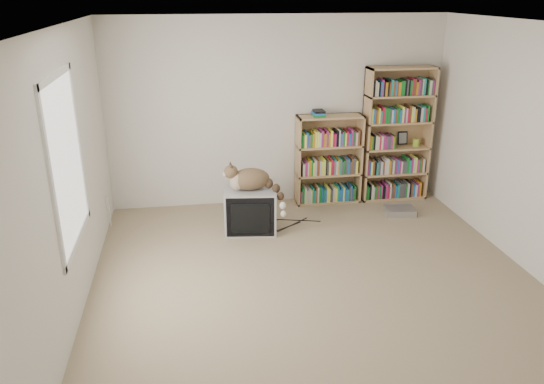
{
  "coord_description": "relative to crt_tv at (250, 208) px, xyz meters",
  "views": [
    {
      "loc": [
        -1.19,
        -4.36,
        2.78
      ],
      "look_at": [
        -0.33,
        1.0,
        0.7
      ],
      "focal_mm": 35.0,
      "sensor_mm": 36.0,
      "label": 1
    }
  ],
  "objects": [
    {
      "name": "floor",
      "position": [
        0.5,
        -1.61,
        -0.27
      ],
      "size": [
        4.5,
        5.0,
        0.01
      ],
      "primitive_type": "cube",
      "color": "tan",
      "rests_on": "ground"
    },
    {
      "name": "wall_back",
      "position": [
        0.5,
        0.89,
        0.98
      ],
      "size": [
        4.5,
        0.02,
        2.5
      ],
      "primitive_type": "cube",
      "color": "silver",
      "rests_on": "floor"
    },
    {
      "name": "wall_front",
      "position": [
        0.5,
        -4.11,
        0.98
      ],
      "size": [
        4.5,
        0.02,
        2.5
      ],
      "primitive_type": "cube",
      "color": "silver",
      "rests_on": "floor"
    },
    {
      "name": "wall_left",
      "position": [
        -1.75,
        -1.61,
        0.98
      ],
      "size": [
        0.02,
        5.0,
        2.5
      ],
      "primitive_type": "cube",
      "color": "silver",
      "rests_on": "floor"
    },
    {
      "name": "ceiling",
      "position": [
        0.5,
        -1.61,
        2.23
      ],
      "size": [
        4.5,
        5.0,
        0.02
      ],
      "primitive_type": "cube",
      "color": "white",
      "rests_on": "wall_back"
    },
    {
      "name": "window",
      "position": [
        -1.74,
        -1.41,
        1.13
      ],
      "size": [
        0.02,
        1.22,
        1.52
      ],
      "primitive_type": "cube",
      "color": "white",
      "rests_on": "wall_left"
    },
    {
      "name": "crt_tv",
      "position": [
        0.0,
        0.0,
        0.0
      ],
      "size": [
        0.68,
        0.63,
        0.54
      ],
      "rotation": [
        0.0,
        0.0,
        -0.13
      ],
      "color": "#A4A4A6",
      "rests_on": "floor"
    },
    {
      "name": "cat",
      "position": [
        0.04,
        -0.09,
        0.37
      ],
      "size": [
        0.72,
        0.51,
        0.57
      ],
      "rotation": [
        0.0,
        0.0,
        0.07
      ],
      "color": "#3A2917",
      "rests_on": "crt_tv"
    },
    {
      "name": "bookcase_tall",
      "position": [
        2.12,
        0.75,
        0.6
      ],
      "size": [
        0.92,
        0.3,
        1.83
      ],
      "color": "tan",
      "rests_on": "floor"
    },
    {
      "name": "bookcase_short",
      "position": [
        1.17,
        0.75,
        0.29
      ],
      "size": [
        0.89,
        0.3,
        1.22
      ],
      "color": "tan",
      "rests_on": "floor"
    },
    {
      "name": "book_stack",
      "position": [
        1.0,
        0.73,
        0.99
      ],
      "size": [
        0.19,
        0.24,
        0.08
      ],
      "primitive_type": "cube",
      "color": "#B11736",
      "rests_on": "bookcase_short"
    },
    {
      "name": "green_mug",
      "position": [
        2.41,
        0.73,
        0.53
      ],
      "size": [
        0.09,
        0.09,
        0.1
      ],
      "primitive_type": "cylinder",
      "color": "#8FB533",
      "rests_on": "bookcase_tall"
    },
    {
      "name": "framed_print",
      "position": [
        2.25,
        0.83,
        0.57
      ],
      "size": [
        0.14,
        0.05,
        0.18
      ],
      "primitive_type": "cube",
      "rotation": [
        -0.17,
        0.0,
        0.0
      ],
      "color": "black",
      "rests_on": "bookcase_tall"
    },
    {
      "name": "dvd_player",
      "position": [
        2.0,
        0.12,
        -0.22
      ],
      "size": [
        0.42,
        0.32,
        0.09
      ],
      "primitive_type": "cube",
      "rotation": [
        0.0,
        0.0,
        -0.13
      ],
      "color": "#A1A1A5",
      "rests_on": "floor"
    },
    {
      "name": "wall_outlet",
      "position": [
        -1.74,
        0.34,
        0.05
      ],
      "size": [
        0.01,
        0.08,
        0.13
      ],
      "primitive_type": "cube",
      "color": "silver",
      "rests_on": "wall_left"
    },
    {
      "name": "floor_cables",
      "position": [
        0.17,
        0.11,
        -0.26
      ],
      "size": [
        1.2,
        0.7,
        0.01
      ],
      "primitive_type": null,
      "color": "black",
      "rests_on": "floor"
    }
  ]
}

